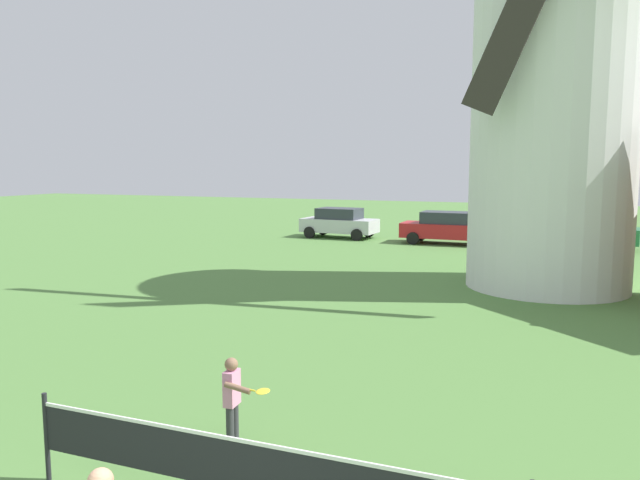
# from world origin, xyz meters

# --- Properties ---
(windmill) EXTENTS (9.45, 5.62, 14.57)m
(windmill) POSITION_xyz_m (2.71, 17.07, 6.89)
(windmill) COLOR white
(windmill) RESTS_ON ground_plane
(tennis_net) EXTENTS (5.59, 0.06, 1.10)m
(tennis_net) POSITION_xyz_m (0.09, 2.37, 0.69)
(tennis_net) COLOR black
(tennis_net) RESTS_ON ground_plane
(player_far) EXTENTS (0.73, 0.46, 1.22)m
(player_far) POSITION_xyz_m (-1.06, 4.05, 0.69)
(player_far) COLOR #333338
(player_far) RESTS_ON ground_plane
(parked_car_silver) EXTENTS (4.03, 2.10, 1.56)m
(parked_car_silver) POSITION_xyz_m (-7.69, 26.96, 0.81)
(parked_car_silver) COLOR silver
(parked_car_silver) RESTS_ON ground_plane
(parked_car_red) EXTENTS (4.43, 1.93, 1.56)m
(parked_car_red) POSITION_xyz_m (-1.95, 26.48, 0.81)
(parked_car_red) COLOR red
(parked_car_red) RESTS_ON ground_plane
(parked_car_green) EXTENTS (4.66, 2.39, 1.56)m
(parked_car_green) POSITION_xyz_m (4.23, 27.29, 0.81)
(parked_car_green) COLOR #1E6638
(parked_car_green) RESTS_ON ground_plane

